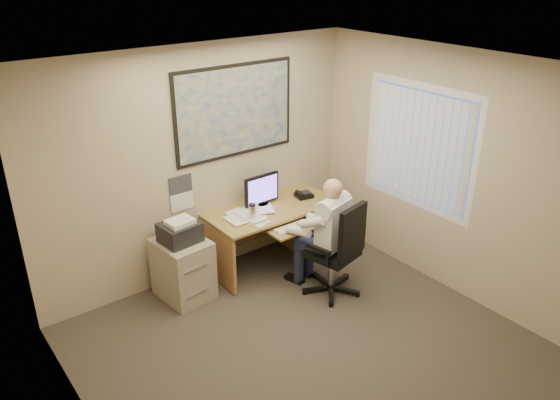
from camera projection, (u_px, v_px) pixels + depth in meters
room_shell at (337, 241)px, 4.55m from camera, size 4.00×4.50×2.70m
desk at (292, 222)px, 6.87m from camera, size 1.60×0.97×1.13m
world_map at (235, 111)px, 6.19m from camera, size 1.56×0.03×1.06m
wall_calendar at (181, 193)px, 6.12m from camera, size 0.28×0.01×0.42m
window_blinds at (418, 147)px, 6.13m from camera, size 0.06×1.40×1.30m
filing_cabinet at (183, 264)px, 6.02m from camera, size 0.55×0.64×0.96m
office_chair at (334, 268)px, 6.09m from camera, size 0.80×0.80×1.13m
person at (331, 237)px, 6.01m from camera, size 0.74×0.91×1.37m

